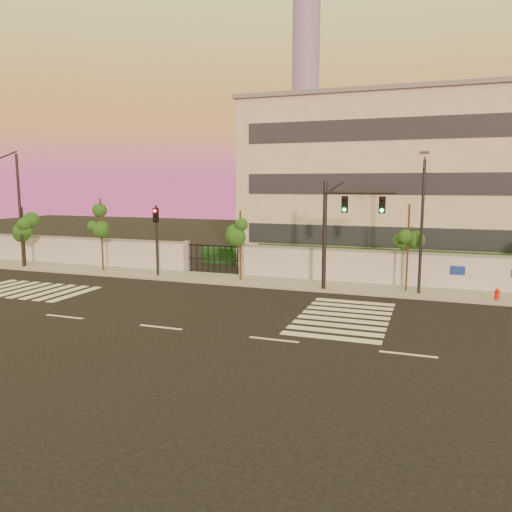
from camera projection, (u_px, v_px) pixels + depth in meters
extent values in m
plane|color=black|center=(161.00, 327.00, 21.02)|extent=(120.00, 120.00, 0.00)
cube|color=gray|center=(248.00, 281.00, 30.79)|extent=(60.00, 3.00, 0.15)
cube|color=#B2B5BA|center=(40.00, 250.00, 37.90)|extent=(25.00, 0.30, 2.00)
cube|color=slate|center=(39.00, 236.00, 37.75)|extent=(25.00, 0.36, 0.12)
cube|color=#B2B5BA|center=(506.00, 276.00, 27.21)|extent=(31.00, 0.30, 2.00)
cube|color=slate|center=(508.00, 257.00, 27.06)|extent=(31.00, 0.36, 0.12)
cube|color=slate|center=(187.00, 257.00, 33.71)|extent=(0.35, 0.35, 2.20)
cube|color=slate|center=(242.00, 260.00, 32.37)|extent=(0.35, 0.35, 2.20)
cube|color=black|center=(404.00, 266.00, 31.39)|extent=(20.00, 2.00, 1.80)
cube|color=black|center=(78.00, 251.00, 39.77)|extent=(12.00, 1.80, 1.40)
cube|color=black|center=(241.00, 256.00, 37.77)|extent=(6.00, 1.50, 1.20)
cube|color=#B5AE99|center=(413.00, 184.00, 37.65)|extent=(24.00, 12.00, 12.00)
cube|color=#262D38|center=(407.00, 238.00, 32.54)|extent=(22.00, 0.08, 1.40)
cube|color=#262D38|center=(409.00, 184.00, 32.04)|extent=(22.00, 0.08, 1.40)
cube|color=#262D38|center=(411.00, 128.00, 31.54)|extent=(22.00, 0.08, 1.40)
cube|color=slate|center=(417.00, 100.00, 36.77)|extent=(24.40, 12.40, 0.30)
cylinder|color=slate|center=(305.00, 101.00, 295.69)|extent=(16.00, 16.00, 110.00)
sphere|color=slate|center=(307.00, 2.00, 287.80)|extent=(16.00, 16.00, 16.00)
cube|color=silver|center=(0.00, 287.00, 29.12)|extent=(0.50, 4.00, 0.02)
cube|color=silver|center=(12.00, 288.00, 28.82)|extent=(0.50, 4.00, 0.02)
cube|color=silver|center=(24.00, 289.00, 28.52)|extent=(0.50, 4.00, 0.02)
cube|color=silver|center=(36.00, 291.00, 28.22)|extent=(0.50, 4.00, 0.02)
cube|color=silver|center=(49.00, 292.00, 27.92)|extent=(0.50, 4.00, 0.02)
cube|color=silver|center=(62.00, 293.00, 27.62)|extent=(0.50, 4.00, 0.02)
cube|color=silver|center=(75.00, 294.00, 27.32)|extent=(0.50, 4.00, 0.02)
cube|color=silver|center=(330.00, 337.00, 19.61)|extent=(4.00, 0.50, 0.02)
cube|color=silver|center=(334.00, 331.00, 20.45)|extent=(4.00, 0.50, 0.02)
cube|color=silver|center=(338.00, 325.00, 21.29)|extent=(4.00, 0.50, 0.02)
cube|color=silver|center=(342.00, 320.00, 22.13)|extent=(4.00, 0.50, 0.02)
cube|color=silver|center=(345.00, 315.00, 22.97)|extent=(4.00, 0.50, 0.02)
cube|color=silver|center=(349.00, 310.00, 23.80)|extent=(4.00, 0.50, 0.02)
cube|color=silver|center=(352.00, 306.00, 24.64)|extent=(4.00, 0.50, 0.02)
cube|color=silver|center=(354.00, 302.00, 25.48)|extent=(4.00, 0.50, 0.02)
cube|color=silver|center=(65.00, 317.00, 22.69)|extent=(2.00, 0.15, 0.01)
cube|color=silver|center=(161.00, 327.00, 21.02)|extent=(2.00, 0.15, 0.01)
cube|color=silver|center=(274.00, 340.00, 19.35)|extent=(2.00, 0.15, 0.01)
cube|color=silver|center=(408.00, 354.00, 17.68)|extent=(2.00, 0.15, 0.01)
cylinder|color=#382314|center=(24.00, 237.00, 35.81)|extent=(0.12, 0.12, 4.37)
sphere|color=#194614|center=(23.00, 219.00, 35.62)|extent=(1.11, 1.11, 1.11)
sphere|color=#194614|center=(29.00, 228.00, 35.78)|extent=(0.85, 0.85, 0.85)
sphere|color=#194614|center=(18.00, 225.00, 35.64)|extent=(0.81, 0.81, 0.81)
cylinder|color=#382314|center=(102.00, 236.00, 33.55)|extent=(0.13, 0.13, 5.03)
sphere|color=#194614|center=(101.00, 214.00, 33.34)|extent=(1.18, 1.18, 1.18)
sphere|color=#194614|center=(108.00, 225.00, 33.52)|extent=(0.90, 0.90, 0.90)
sphere|color=#194614|center=(96.00, 221.00, 33.37)|extent=(0.86, 0.86, 0.86)
cylinder|color=#382314|center=(240.00, 247.00, 30.40)|extent=(0.12, 0.12, 4.40)
sphere|color=#194614|center=(240.00, 225.00, 30.21)|extent=(1.08, 1.08, 1.08)
sphere|color=#194614|center=(247.00, 236.00, 30.37)|extent=(0.83, 0.83, 0.83)
sphere|color=#194614|center=(235.00, 232.00, 30.24)|extent=(0.79, 0.79, 0.79)
cylinder|color=#382314|center=(408.00, 249.00, 27.29)|extent=(0.12, 0.12, 4.91)
sphere|color=#194614|center=(409.00, 222.00, 27.08)|extent=(1.08, 1.08, 1.08)
sphere|color=#194614|center=(415.00, 236.00, 27.25)|extent=(0.82, 0.82, 0.82)
sphere|color=#194614|center=(403.00, 231.00, 27.11)|extent=(0.78, 0.78, 0.78)
cylinder|color=black|center=(324.00, 237.00, 27.66)|extent=(0.24, 0.24, 6.13)
cylinder|color=black|center=(360.00, 193.00, 26.67)|extent=(3.76, 0.39, 0.16)
cube|color=black|center=(345.00, 204.00, 26.98)|extent=(0.35, 0.18, 0.89)
sphere|color=#0CF259|center=(344.00, 210.00, 26.92)|extent=(0.20, 0.20, 0.20)
cube|color=black|center=(382.00, 205.00, 26.32)|extent=(0.35, 0.18, 0.89)
sphere|color=#0CF259|center=(382.00, 210.00, 26.26)|extent=(0.20, 0.20, 0.20)
cylinder|color=black|center=(157.00, 242.00, 31.91)|extent=(0.17, 0.17, 4.65)
cube|color=black|center=(156.00, 215.00, 31.62)|extent=(0.36, 0.19, 0.93)
sphere|color=red|center=(155.00, 211.00, 31.48)|extent=(0.21, 0.21, 0.21)
cylinder|color=black|center=(20.00, 212.00, 35.08)|extent=(0.18, 0.18, 8.08)
cylinder|color=black|center=(6.00, 156.00, 33.68)|extent=(0.10, 1.93, 0.79)
cylinder|color=black|center=(422.00, 229.00, 26.46)|extent=(0.16, 0.16, 7.24)
cylinder|color=black|center=(424.00, 163.00, 25.20)|extent=(0.09, 1.73, 0.70)
cube|color=#3F3F44|center=(424.00, 153.00, 24.38)|extent=(0.45, 0.23, 0.14)
cylinder|color=red|center=(497.00, 298.00, 25.37)|extent=(0.22, 0.22, 0.49)
cylinder|color=red|center=(497.00, 292.00, 25.33)|extent=(0.28, 0.28, 0.10)
sphere|color=red|center=(497.00, 290.00, 25.31)|extent=(0.18, 0.18, 0.18)
cylinder|color=red|center=(497.00, 296.00, 25.36)|extent=(0.29, 0.20, 0.10)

